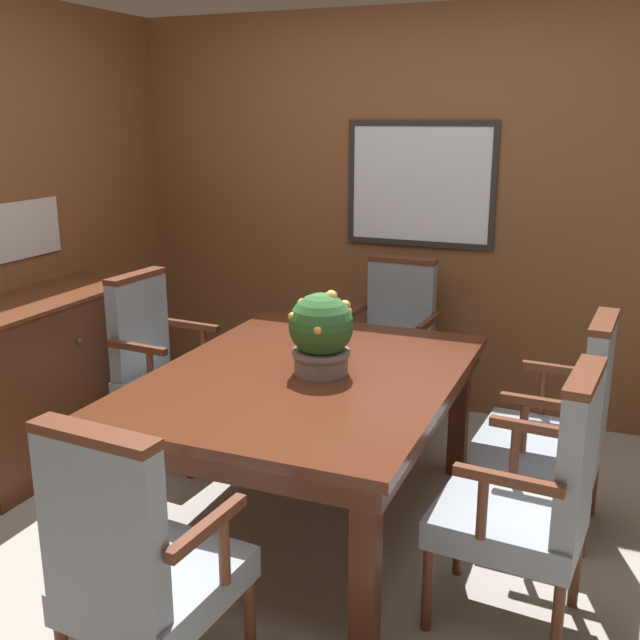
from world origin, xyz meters
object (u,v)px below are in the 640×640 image
object	(u,v)px
chair_head_near	(137,563)
sideboard_cabinet	(47,377)
chair_right_far	(562,421)
dining_table	(307,391)
chair_left_far	(160,363)
potted_plant	(321,333)
chair_head_far	(393,342)
chair_right_near	(534,497)

from	to	relation	value
chair_head_near	sideboard_cabinet	size ratio (longest dim) A/B	0.79
chair_right_far	chair_head_near	world-z (taller)	same
dining_table	chair_left_far	world-z (taller)	chair_left_far
dining_table	chair_right_far	size ratio (longest dim) A/B	1.69
potted_plant	dining_table	bearing A→B (deg)	-164.44
chair_head_near	potted_plant	distance (m)	1.32
chair_head_far	dining_table	bearing A→B (deg)	-87.23
dining_table	sideboard_cabinet	distance (m)	1.61
chair_right_far	potted_plant	xyz separation A→B (m)	(-1.00, -0.36, 0.39)
chair_left_far	sideboard_cabinet	distance (m)	0.62
dining_table	sideboard_cabinet	bearing A→B (deg)	175.62
dining_table	potted_plant	bearing A→B (deg)	15.56
chair_head_far	chair_left_far	size ratio (longest dim) A/B	1.00
potted_plant	sideboard_cabinet	xyz separation A→B (m)	(-1.66, 0.11, -0.47)
chair_right_far	chair_head_far	bearing A→B (deg)	-126.47
chair_right_near	potted_plant	bearing A→B (deg)	-106.58
chair_head_near	chair_left_far	xyz separation A→B (m)	(-1.01, 1.62, 0.00)
chair_head_near	chair_head_far	bearing A→B (deg)	-86.49
chair_right_far	sideboard_cabinet	xyz separation A→B (m)	(-2.66, -0.25, -0.07)
chair_right_far	chair_head_near	distance (m)	1.95
chair_head_far	chair_right_near	world-z (taller)	same
chair_head_near	potted_plant	size ratio (longest dim) A/B	2.72
dining_table	potted_plant	world-z (taller)	potted_plant
chair_head_near	sideboard_cabinet	world-z (taller)	chair_head_near
chair_right_far	chair_head_far	xyz separation A→B (m)	(-1.04, 0.87, 0.00)
chair_head_near	chair_left_far	bearing A→B (deg)	-53.53
dining_table	chair_right_near	xyz separation A→B (m)	(1.03, -0.36, -0.12)
chair_head_far	chair_right_near	distance (m)	1.90
potted_plant	chair_right_far	bearing A→B (deg)	19.75
chair_right_far	chair_head_far	world-z (taller)	same
chair_left_far	sideboard_cabinet	world-z (taller)	chair_left_far
dining_table	chair_head_near	size ratio (longest dim) A/B	1.69
chair_head_far	chair_head_near	world-z (taller)	same
chair_left_far	sideboard_cabinet	xyz separation A→B (m)	(-0.56, -0.26, -0.07)
chair_left_far	potted_plant	bearing A→B (deg)	-104.32
dining_table	potted_plant	distance (m)	0.28
potted_plant	sideboard_cabinet	world-z (taller)	potted_plant
chair_head_far	sideboard_cabinet	xyz separation A→B (m)	(-1.61, -1.13, -0.07)
chair_left_far	potted_plant	distance (m)	1.22
chair_head_far	chair_head_near	xyz separation A→B (m)	(-0.05, -2.49, 0.00)
dining_table	potted_plant	size ratio (longest dim) A/B	4.59
chair_left_far	chair_right_near	world-z (taller)	same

